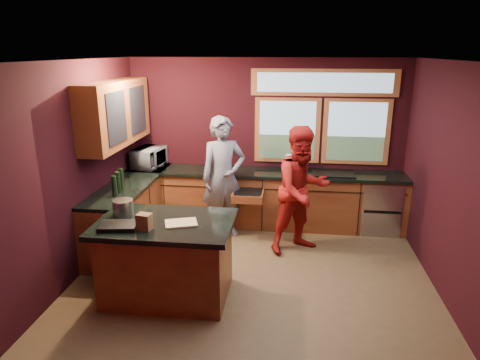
% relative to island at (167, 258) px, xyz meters
% --- Properties ---
extents(floor, '(4.50, 4.50, 0.00)m').
position_rel_island_xyz_m(floor, '(0.96, 0.60, -0.48)').
color(floor, brown).
rests_on(floor, ground).
extents(room_shell, '(4.52, 4.02, 2.71)m').
position_rel_island_xyz_m(room_shell, '(0.37, 0.92, 1.32)').
color(room_shell, black).
rests_on(room_shell, ground).
extents(back_counter, '(4.50, 0.64, 0.93)m').
position_rel_island_xyz_m(back_counter, '(1.16, 2.29, -0.01)').
color(back_counter, '#552514').
rests_on(back_counter, floor).
extents(left_counter, '(0.64, 2.30, 0.93)m').
position_rel_island_xyz_m(left_counter, '(-0.99, 1.45, -0.01)').
color(left_counter, '#552514').
rests_on(left_counter, floor).
extents(island, '(1.55, 1.05, 0.95)m').
position_rel_island_xyz_m(island, '(0.00, 0.00, 0.00)').
color(island, '#552514').
rests_on(island, floor).
extents(person_grey, '(0.81, 0.69, 1.88)m').
position_rel_island_xyz_m(person_grey, '(0.38, 1.80, 0.46)').
color(person_grey, slate).
rests_on(person_grey, floor).
extents(person_red, '(1.12, 1.06, 1.83)m').
position_rel_island_xyz_m(person_red, '(1.56, 1.42, 0.44)').
color(person_red, maroon).
rests_on(person_red, floor).
extents(microwave, '(0.49, 0.65, 0.33)m').
position_rel_island_xyz_m(microwave, '(-0.96, 2.30, 0.62)').
color(microwave, '#999999').
rests_on(microwave, left_counter).
extents(potted_plant, '(0.30, 0.26, 0.33)m').
position_rel_island_xyz_m(potted_plant, '(1.59, 2.35, 0.62)').
color(potted_plant, '#999999').
rests_on(potted_plant, back_counter).
extents(paper_towel, '(0.12, 0.12, 0.28)m').
position_rel_island_xyz_m(paper_towel, '(1.36, 2.30, 0.59)').
color(paper_towel, white).
rests_on(paper_towel, back_counter).
extents(cutting_board, '(0.41, 0.35, 0.02)m').
position_rel_island_xyz_m(cutting_board, '(0.20, -0.05, 0.48)').
color(cutting_board, tan).
rests_on(cutting_board, island).
extents(stock_pot, '(0.24, 0.24, 0.18)m').
position_rel_island_xyz_m(stock_pot, '(-0.55, 0.15, 0.56)').
color(stock_pot, '#B1B0B5').
rests_on(stock_pot, island).
extents(paper_bag, '(0.17, 0.14, 0.18)m').
position_rel_island_xyz_m(paper_bag, '(-0.15, -0.25, 0.56)').
color(paper_bag, brown).
rests_on(paper_bag, island).
extents(black_tray, '(0.44, 0.34, 0.05)m').
position_rel_island_xyz_m(black_tray, '(-0.45, -0.25, 0.49)').
color(black_tray, black).
rests_on(black_tray, island).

